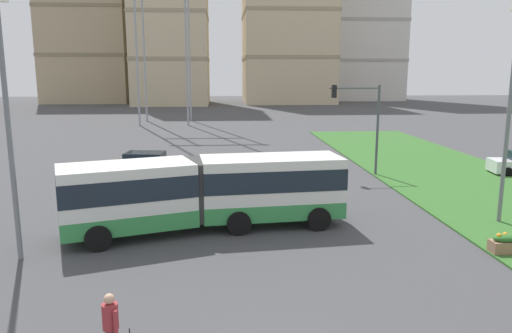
% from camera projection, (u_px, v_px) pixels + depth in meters
% --- Properties ---
extents(articulated_bus, '(12.03, 4.97, 3.00)m').
position_uv_depth(articulated_bus, '(207.00, 192.00, 20.54)').
color(articulated_bus, silver).
rests_on(articulated_bus, ground).
extents(car_maroon_sedan, '(4.59, 2.46, 1.58)m').
position_uv_depth(car_maroon_sedan, '(147.00, 165.00, 31.20)').
color(car_maroon_sedan, maroon).
rests_on(car_maroon_sedan, ground).
extents(pedestrian_crossing, '(0.40, 0.47, 1.74)m').
position_uv_depth(pedestrian_crossing, '(111.00, 324.00, 11.01)').
color(pedestrian_crossing, black).
rests_on(pedestrian_crossing, ground).
extents(flower_planter_2, '(1.10, 0.56, 0.74)m').
position_uv_depth(flower_planter_2, '(506.00, 243.00, 17.91)').
color(flower_planter_2, '#937051').
rests_on(flower_planter_2, grass_median).
extents(traffic_light_far_right, '(3.26, 0.28, 5.80)m').
position_uv_depth(traffic_light_far_right, '(362.00, 114.00, 30.98)').
color(traffic_light_far_right, '#474C51').
rests_on(traffic_light_far_right, ground).
extents(streetlight_left, '(0.70, 0.28, 9.02)m').
position_uv_depth(streetlight_left, '(8.00, 121.00, 16.63)').
color(streetlight_left, slate).
rests_on(streetlight_left, ground).
extents(streetlight_median, '(0.70, 0.28, 9.24)m').
position_uv_depth(streetlight_median, '(510.00, 108.00, 20.80)').
color(streetlight_median, slate).
rests_on(streetlight_median, ground).
extents(apartment_tower_west, '(18.13, 16.37, 38.97)m').
position_uv_depth(apartment_tower_west, '(87.00, 11.00, 105.79)').
color(apartment_tower_west, tan).
rests_on(apartment_tower_west, ground).
extents(apartment_tower_centre, '(19.04, 20.11, 37.03)m').
position_uv_depth(apartment_tower_centre, '(287.00, 16.00, 105.49)').
color(apartment_tower_centre, beige).
rests_on(apartment_tower_centre, ground).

